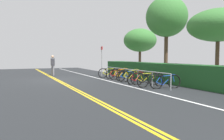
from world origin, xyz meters
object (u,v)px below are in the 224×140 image
Objects in this scene: bicycle_8 at (165,82)px; tree_near_left at (140,40)px; bicycle_1 at (116,74)px; bicycle_5 at (137,78)px; bicycle_0 at (109,73)px; bicycle_7 at (151,80)px; pedestrian at (53,64)px; tree_far_right at (218,25)px; bicycle_4 at (131,76)px; bike_rack at (132,72)px; bicycle_2 at (121,74)px; bicycle_3 at (127,76)px; sign_post_near at (102,58)px; bicycle_6 at (145,79)px; tree_mid at (167,17)px.

bicycle_8 is 0.41× the size of tree_near_left.
bicycle_1 reaches higher than bicycle_5.
bicycle_0 is 6.18m from bicycle_8.
pedestrian reaches higher than bicycle_7.
tree_far_right is at bearing 79.92° from bicycle_7.
bicycle_4 is at bearing -128.68° from tree_far_right.
bike_rack reaches higher than bicycle_7.
bicycle_2 is 1.09× the size of pedestrian.
bicycle_8 is at bearing 2.31° from bicycle_4.
tree_far_right is at bearing 39.14° from bicycle_2.
bicycle_3 is 1.00× the size of pedestrian.
sign_post_near is (-3.51, -0.32, 1.11)m from bicycle_3.
bicycle_6 is at bearing 1.23° from bicycle_4.
bicycle_0 is at bearing -147.58° from tree_far_right.
bicycle_1 is at bearing -53.75° from tree_near_left.
tree_near_left is (-5.92, 4.00, 2.69)m from bicycle_5.
bike_rack is 3.97× the size of bicycle_2.
tree_mid reaches higher than bicycle_7.
bike_rack is at bearing -2.71° from bicycle_2.
tree_far_right reaches higher than bicycle_3.
bike_rack is at bearing 28.25° from pedestrian.
bicycle_7 is (0.79, -0.17, 0.01)m from bicycle_6.
tree_far_right is at bearing 37.43° from pedestrian.
bicycle_1 is 1.03× the size of pedestrian.
tree_mid reaches higher than tree_far_right.
bike_rack is 5.51m from tree_far_right.
tree_far_right is (5.26, 3.74, 2.95)m from bicycle_1.
sign_post_near reaches higher than bicycle_0.
bicycle_8 is at bearing -24.70° from tree_near_left.
tree_near_left is at bearing 116.38° from bicycle_0.
bicycle_3 is at bearing 1.00° from bicycle_2.
tree_mid is (-3.05, 3.42, 3.96)m from bicycle_7.
tree_far_right is at bearing -0.46° from tree_near_left.
tree_far_right is at bearing 45.20° from bicycle_3.
bicycle_3 is at bearing 172.65° from bike_rack.
bicycle_1 is 1.03× the size of bicycle_8.
tree_near_left is at bearing 149.70° from bicycle_6.
bicycle_2 is 1.00× the size of bicycle_7.
bicycle_4 is 1.12× the size of bicycle_6.
pedestrian is at bearing -130.64° from tree_mid.
bicycle_0 is 4.61m from bicycle_6.
bicycle_0 is 5.40m from bicycle_7.
sign_post_near reaches higher than bicycle_4.
bicycle_6 is (1.55, 0.03, -0.03)m from bicycle_4.
bicycle_3 is at bearing 175.42° from bicycle_7.
bicycle_4 is 1.09× the size of bicycle_8.
bicycle_8 is 0.69× the size of sign_post_near.
bicycle_1 is at bearing -179.31° from bicycle_8.
sign_post_near is (-1.08, -0.15, 1.08)m from bicycle_0.
pedestrian reaches higher than bicycle_8.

